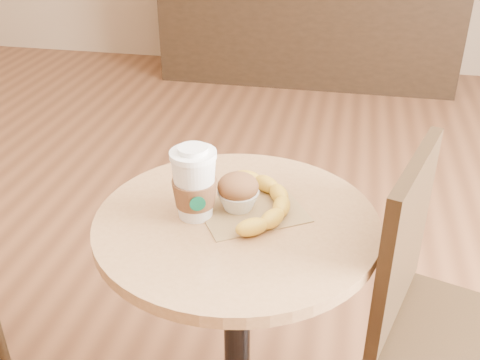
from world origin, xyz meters
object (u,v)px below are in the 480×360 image
(banana, at_px, (260,202))
(chair_right, at_px, (441,323))
(cafe_table, at_px, (237,292))
(coffee_cup, at_px, (194,186))
(muffin, at_px, (238,192))

(banana, bearing_deg, chair_right, -13.55)
(cafe_table, bearing_deg, chair_right, 0.64)
(coffee_cup, distance_m, banana, 0.16)
(cafe_table, distance_m, coffee_cup, 0.32)
(cafe_table, bearing_deg, muffin, 96.72)
(cafe_table, height_order, coffee_cup, coffee_cup)
(chair_right, distance_m, coffee_cup, 0.68)
(muffin, distance_m, banana, 0.06)
(chair_right, height_order, muffin, chair_right)
(muffin, relative_size, banana, 0.34)
(coffee_cup, relative_size, banana, 0.61)
(coffee_cup, bearing_deg, cafe_table, -18.22)
(muffin, height_order, banana, muffin)
(chair_right, xyz_separation_m, muffin, (-0.51, 0.03, 0.29))
(chair_right, height_order, banana, chair_right)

